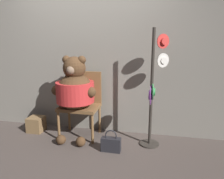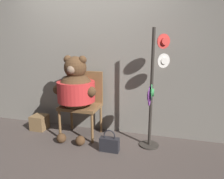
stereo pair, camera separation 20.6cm
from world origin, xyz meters
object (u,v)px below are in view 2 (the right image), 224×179
at_px(chair, 83,100).
at_px(teddy_bear, 76,89).
at_px(handbag_on_ground, 109,144).
at_px(hat_display_rack, 153,92).

distance_m(chair, teddy_bear, 0.27).
relative_size(teddy_bear, handbag_on_ground, 4.06).
bearing_deg(hat_display_rack, teddy_bear, 179.70).
xyz_separation_m(teddy_bear, hat_display_rack, (1.15, -0.01, 0.03)).
xyz_separation_m(teddy_bear, handbag_on_ground, (0.61, -0.29, -0.67)).
bearing_deg(hat_display_rack, handbag_on_ground, -152.14).
xyz_separation_m(chair, hat_display_rack, (1.12, -0.17, 0.24)).
distance_m(teddy_bear, handbag_on_ground, 0.95).
height_order(chair, teddy_bear, teddy_bear).
relative_size(chair, hat_display_rack, 0.61).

